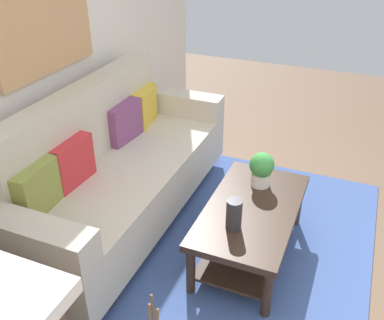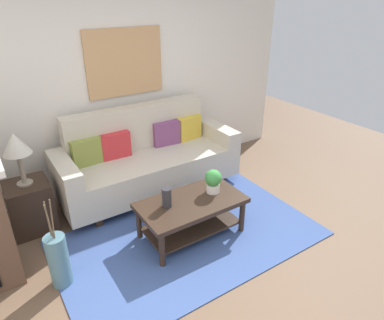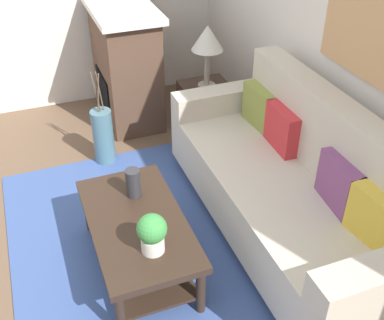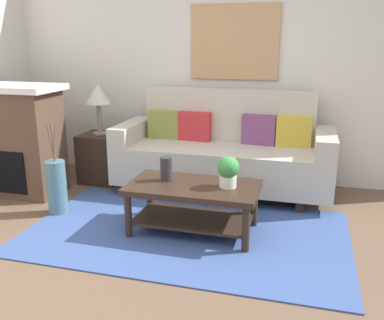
{
  "view_description": "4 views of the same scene",
  "coord_description": "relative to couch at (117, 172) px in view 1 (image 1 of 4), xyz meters",
  "views": [
    {
      "loc": [
        -2.32,
        0.01,
        2.2
      ],
      "look_at": [
        0.26,
        1.08,
        0.57
      ],
      "focal_mm": 40.61,
      "sensor_mm": 36.0,
      "label": 1
    },
    {
      "loc": [
        -1.59,
        -1.98,
        2.4
      ],
      "look_at": [
        0.32,
        0.94,
        0.66
      ],
      "focal_mm": 32.43,
      "sensor_mm": 36.0,
      "label": 2
    },
    {
      "loc": [
        2.32,
        0.06,
        2.5
      ],
      "look_at": [
        -0.14,
        1.0,
        0.67
      ],
      "focal_mm": 44.68,
      "sensor_mm": 36.0,
      "label": 3
    },
    {
      "loc": [
        0.94,
        -2.7,
        1.6
      ],
      "look_at": [
        -0.13,
        1.17,
        0.46
      ],
      "focal_mm": 39.72,
      "sensor_mm": 36.0,
      "label": 4
    }
  ],
  "objects": [
    {
      "name": "framed_painting",
      "position": [
        -0.0,
        0.47,
        1.15
      ],
      "size": [
        0.99,
        0.03,
        0.81
      ],
      "primitive_type": "cube",
      "color": "tan"
    },
    {
      "name": "wall_back",
      "position": [
        -0.09,
        0.54,
        0.92
      ],
      "size": [
        5.15,
        0.1,
        2.7
      ],
      "primitive_type": "cube",
      "color": "silver",
      "rests_on": "ground_plane"
    },
    {
      "name": "coffee_table",
      "position": [
        -0.04,
        -1.09,
        -0.12
      ],
      "size": [
        1.1,
        0.6,
        0.43
      ],
      "color": "#332319",
      "rests_on": "ground_plane"
    },
    {
      "name": "tabletop_vase",
      "position": [
        -0.3,
        -1.04,
        0.1
      ],
      "size": [
        0.1,
        0.1,
        0.21
      ],
      "primitive_type": "cylinder",
      "color": "#2D2D33",
      "rests_on": "coffee_table"
    },
    {
      "name": "potted_plant_tabletop",
      "position": [
        0.25,
        -1.07,
        0.14
      ],
      "size": [
        0.18,
        0.18,
        0.26
      ],
      "color": "white",
      "rests_on": "coffee_table"
    },
    {
      "name": "throw_pillow_plum",
      "position": [
        0.35,
        0.13,
        0.25
      ],
      "size": [
        0.37,
        0.16,
        0.32
      ],
      "primitive_type": "cube",
      "rotation": [
        0.0,
        0.0,
        -0.1
      ],
      "color": "#7A4270",
      "rests_on": "couch"
    },
    {
      "name": "ground_plane",
      "position": [
        -0.09,
        -1.64,
        -0.43
      ],
      "size": [
        9.15,
        9.15,
        0.0
      ],
      "primitive_type": "plane",
      "color": "brown"
    },
    {
      "name": "throw_pillow_mustard",
      "position": [
        0.71,
        0.13,
        0.25
      ],
      "size": [
        0.37,
        0.17,
        0.32
      ],
      "primitive_type": "cube",
      "rotation": [
        0.0,
        0.0,
        0.14
      ],
      "color": "gold",
      "rests_on": "couch"
    },
    {
      "name": "throw_pillow_olive",
      "position": [
        -0.71,
        0.13,
        0.25
      ],
      "size": [
        0.37,
        0.15,
        0.32
      ],
      "primitive_type": "cube",
      "rotation": [
        0.0,
        0.0,
        0.08
      ],
      "color": "olive",
      "rests_on": "couch"
    },
    {
      "name": "couch",
      "position": [
        0.0,
        0.0,
        0.0
      ],
      "size": [
        2.27,
        0.84,
        1.08
      ],
      "color": "beige",
      "rests_on": "ground_plane"
    },
    {
      "name": "throw_pillow_crimson",
      "position": [
        -0.35,
        0.13,
        0.25
      ],
      "size": [
        0.36,
        0.13,
        0.32
      ],
      "primitive_type": "cube",
      "rotation": [
        0.0,
        0.0,
        -0.04
      ],
      "color": "red",
      "rests_on": "couch"
    },
    {
      "name": "area_rug",
      "position": [
        -0.09,
        -1.14,
        -0.43
      ],
      "size": [
        2.71,
        1.6,
        0.01
      ],
      "primitive_type": "cube",
      "color": "#3D5693",
      "rests_on": "ground_plane"
    }
  ]
}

